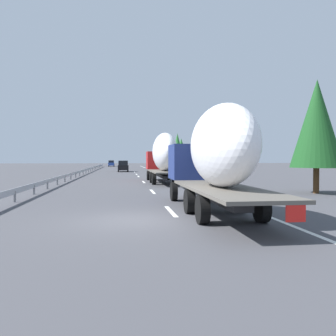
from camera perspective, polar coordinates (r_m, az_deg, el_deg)
ground_plane at (r=53.19m, az=-7.18°, el=-0.99°), size 260.00×260.00×0.00m
lane_stripe_0 at (r=15.46m, az=0.46°, el=-7.09°), size 3.20×0.20×0.01m
lane_stripe_1 at (r=24.60m, az=-2.55°, el=-3.88°), size 3.20×0.20×0.01m
lane_stripe_2 at (r=34.74m, az=-4.02°, el=-2.30°), size 3.20×0.20×0.01m
lane_stripe_3 at (r=45.90m, az=-4.88°, el=-1.38°), size 3.20×0.20×0.01m
lane_stripe_4 at (r=51.97m, az=-5.19°, el=-1.04°), size 3.20×0.20×0.01m
lane_stripe_5 at (r=61.18m, az=-5.55°, el=-0.65°), size 3.20×0.20×0.01m
edge_line_right at (r=58.47m, az=-1.82°, el=-0.75°), size 110.00×0.20×0.01m
truck_lead at (r=33.35m, az=-0.78°, el=2.05°), size 12.25×2.55×4.72m
truck_trailing at (r=15.07m, az=7.58°, el=2.18°), size 12.59×2.55×4.47m
car_blue_sedan at (r=105.76m, az=-9.27°, el=0.75°), size 4.73×1.79×1.84m
car_black_suv at (r=62.96m, az=-7.37°, el=0.30°), size 4.69×1.88×2.00m
road_sign at (r=54.57m, az=-0.14°, el=1.59°), size 0.10×0.90×3.46m
tree_0 at (r=61.87m, az=4.49°, el=2.64°), size 2.69×2.69×5.82m
tree_1 at (r=77.63m, az=2.17°, el=2.93°), size 3.23×3.23×6.91m
tree_2 at (r=25.37m, az=23.21°, el=6.68°), size 3.46×3.46×7.61m
tree_3 at (r=63.36m, az=1.55°, el=3.32°), size 2.76×2.76×6.96m
tree_4 at (r=47.96m, az=4.79°, el=3.27°), size 3.45×3.45×5.73m
tree_5 at (r=80.59m, az=0.57°, el=2.58°), size 3.05×3.05×6.42m
guardrail_median at (r=56.45m, az=-13.31°, el=-0.29°), size 94.00×0.10×0.76m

